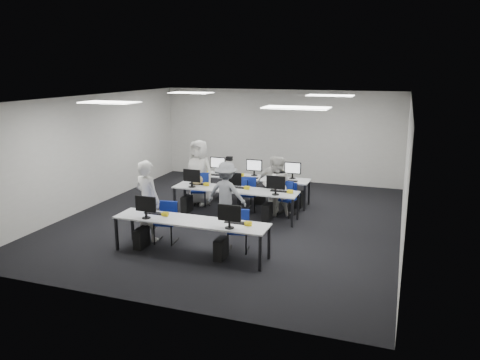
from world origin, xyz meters
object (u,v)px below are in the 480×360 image
(desk_mid, at_px, (235,191))
(chair_1, at_px, (239,238))
(chair_5, at_px, (202,194))
(photographer, at_px, (226,194))
(chair_4, at_px, (287,205))
(chair_7, at_px, (289,202))
(chair_2, at_px, (199,196))
(chair_3, at_px, (248,200))
(student_2, at_px, (199,172))
(chair_0, at_px, (166,230))
(student_1, at_px, (277,186))
(student_3, at_px, (273,184))
(student_0, at_px, (148,201))
(chair_6, at_px, (242,198))
(desk_front, at_px, (191,222))

(desk_mid, distance_m, chair_1, 2.27)
(chair_5, xyz_separation_m, photographer, (1.25, -1.39, 0.47))
(chair_1, relative_size, chair_5, 0.90)
(chair_4, relative_size, chair_7, 0.93)
(chair_7, bearing_deg, chair_2, -164.81)
(chair_3, xyz_separation_m, chair_7, (1.07, 0.12, 0.01))
(student_2, bearing_deg, chair_0, -70.83)
(desk_mid, xyz_separation_m, chair_0, (-0.81, -2.13, -0.41))
(student_2, bearing_deg, chair_4, 4.72)
(desk_mid, distance_m, student_1, 1.08)
(chair_0, distance_m, photographer, 1.80)
(chair_5, bearing_deg, student_3, -21.82)
(student_2, bearing_deg, chair_5, 26.53)
(chair_5, relative_size, student_0, 0.52)
(student_1, bearing_deg, chair_6, -38.88)
(student_3, bearing_deg, chair_0, -112.35)
(desk_front, bearing_deg, chair_6, 91.58)
(chair_5, distance_m, student_2, 0.61)
(desk_front, relative_size, photographer, 2.09)
(chair_4, bearing_deg, chair_1, -83.32)
(chair_0, distance_m, chair_7, 3.53)
(chair_4, bearing_deg, desk_front, -96.13)
(chair_0, bearing_deg, chair_2, 91.96)
(chair_0, bearing_deg, student_1, 48.65)
(chair_4, distance_m, chair_7, 0.20)
(chair_6, bearing_deg, photographer, -91.15)
(student_1, bearing_deg, desk_front, 51.54)
(chair_0, distance_m, chair_1, 1.65)
(chair_2, xyz_separation_m, chair_6, (1.19, 0.23, 0.00))
(chair_4, bearing_deg, desk_mid, -139.89)
(chair_5, xyz_separation_m, chair_7, (2.45, -0.01, -0.01))
(student_3, bearing_deg, chair_1, -82.60)
(chair_2, distance_m, chair_3, 1.41)
(desk_mid, height_order, chair_3, chair_3)
(desk_front, xyz_separation_m, chair_1, (0.83, 0.53, -0.42))
(chair_1, relative_size, photographer, 0.55)
(chair_2, height_order, student_3, student_3)
(chair_0, bearing_deg, chair_1, -5.69)
(chair_5, distance_m, student_1, 2.26)
(chair_6, xyz_separation_m, photographer, (0.09, -1.44, 0.50))
(photographer, bearing_deg, chair_0, 65.79)
(student_0, bearing_deg, chair_5, -73.94)
(chair_1, height_order, student_3, student_3)
(chair_0, height_order, chair_6, chair_0)
(desk_front, bearing_deg, student_0, 159.49)
(chair_2, height_order, student_2, student_2)
(chair_5, relative_size, photographer, 0.61)
(chair_1, bearing_deg, chair_5, 115.72)
(desk_mid, xyz_separation_m, chair_4, (1.20, 0.57, -0.42))
(desk_mid, bearing_deg, chair_3, 79.01)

